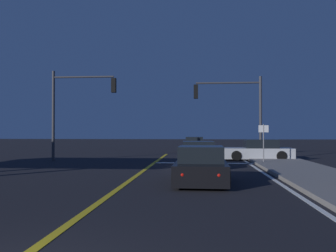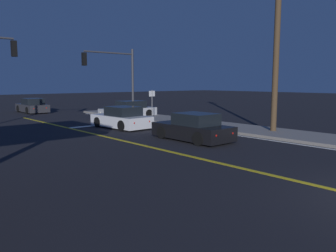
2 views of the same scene
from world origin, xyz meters
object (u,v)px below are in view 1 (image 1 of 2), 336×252
traffic_signal_far_left (76,100)px  street_sign_corner (264,137)px  car_side_waiting_charcoal (195,145)px  traffic_signal_near_right (235,104)px  car_far_approaching_silver (258,151)px  car_mid_block_white (198,156)px  car_following_oncoming_black (201,167)px

traffic_signal_far_left → street_sign_corner: size_ratio=2.51×
car_side_waiting_charcoal → traffic_signal_near_right: size_ratio=0.79×
car_far_approaching_silver → street_sign_corner: street_sign_corner is taller
car_far_approaching_silver → traffic_signal_far_left: 12.06m
traffic_signal_far_left → street_sign_corner: 11.62m
car_side_waiting_charcoal → street_sign_corner: (4.02, -12.93, 0.94)m
car_mid_block_white → traffic_signal_far_left: traffic_signal_far_left is taller
traffic_signal_near_right → traffic_signal_far_left: size_ratio=0.95×
car_following_oncoming_black → street_sign_corner: bearing=65.9°
car_following_oncoming_black → traffic_signal_near_right: (2.23, 10.46, 3.05)m
car_following_oncoming_black → car_mid_block_white: size_ratio=1.00×
street_sign_corner → car_mid_block_white: bearing=-156.9°
car_following_oncoming_black → car_mid_block_white: bearing=92.0°
car_following_oncoming_black → traffic_signal_far_left: (-7.76, 9.06, 3.22)m
car_far_approaching_silver → traffic_signal_near_right: bearing=104.3°
car_following_oncoming_black → street_sign_corner: street_sign_corner is taller
car_following_oncoming_black → car_side_waiting_charcoal: bearing=92.1°
car_mid_block_white → car_side_waiting_charcoal: bearing=88.6°
street_sign_corner → traffic_signal_near_right: bearing=115.2°
car_following_oncoming_black → traffic_signal_near_right: size_ratio=0.78×
car_side_waiting_charcoal → car_far_approaching_silver: size_ratio=0.94×
car_mid_block_white → street_sign_corner: size_ratio=1.87×
car_following_oncoming_black → traffic_signal_far_left: size_ratio=0.74×
car_side_waiting_charcoal → traffic_signal_far_left: traffic_signal_far_left is taller
traffic_signal_near_right → traffic_signal_far_left: 10.09m
traffic_signal_near_right → car_side_waiting_charcoal: bearing=-75.1°
car_far_approaching_silver → car_side_waiting_charcoal: bearing=23.1°
car_side_waiting_charcoal → street_sign_corner: size_ratio=1.89×
traffic_signal_near_right → car_mid_block_white: bearing=61.7°
car_following_oncoming_black → traffic_signal_far_left: traffic_signal_far_left is taller
traffic_signal_near_right → car_following_oncoming_black: bearing=78.0°
car_following_oncoming_black → car_side_waiting_charcoal: same height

